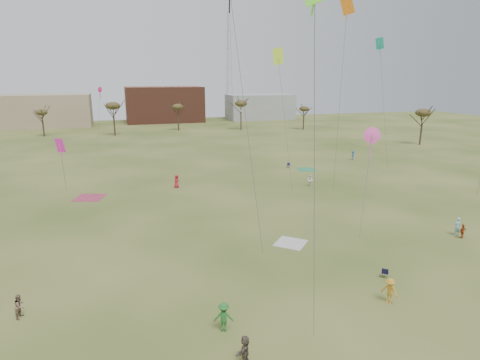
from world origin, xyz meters
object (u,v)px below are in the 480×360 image
object	(u,v)px
flyer_near_center	(224,317)
camp_chair_right	(288,166)
camp_chair_center	(385,275)
spectator_fore_a	(463,231)
radio_tower	(229,66)

from	to	relation	value
flyer_near_center	camp_chair_right	world-z (taller)	flyer_near_center
flyer_near_center	camp_chair_center	distance (m)	14.18
camp_chair_right	camp_chair_center	bearing A→B (deg)	-67.39
spectator_fore_a	camp_chair_right	size ratio (longest dim) A/B	1.66
camp_chair_center	radio_tower	xyz separation A→B (m)	(21.85, 125.42, 18.95)
camp_chair_right	radio_tower	distance (m)	89.83
flyer_near_center	camp_chair_right	size ratio (longest dim) A/B	2.18
spectator_fore_a	camp_chair_center	size ratio (longest dim) A/B	1.66
spectator_fore_a	camp_chair_right	bearing A→B (deg)	-91.88
spectator_fore_a	camp_chair_right	world-z (taller)	spectator_fore_a
camp_chair_right	radio_tower	xyz separation A→B (m)	(13.25, 86.81, 18.95)
spectator_fore_a	camp_chair_right	distance (m)	34.17
radio_tower	flyer_near_center	bearing A→B (deg)	-105.55
flyer_near_center	radio_tower	bearing A→B (deg)	-87.08
camp_chair_right	radio_tower	size ratio (longest dim) A/B	0.02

